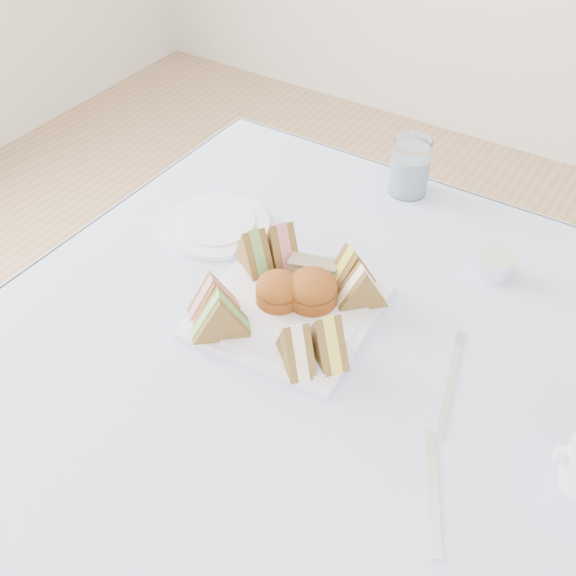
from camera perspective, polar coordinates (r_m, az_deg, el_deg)
The scene contains 19 objects.
table at distance 1.31m, azimuth 2.36°, elevation -17.20°, with size 0.90×0.90×0.74m, color brown.
tablecloth at distance 1.01m, azimuth 2.95°, elevation -6.23°, with size 1.02×1.02×0.01m, color silver.
serving_plate at distance 1.08m, azimuth -0.00°, elevation -1.75°, with size 0.25×0.25×0.01m, color white.
sandwich_fl_a at distance 1.05m, azimuth -5.91°, elevation -0.55°, with size 0.08×0.04×0.07m, color brown, non-canonical shape.
sandwich_fl_b at distance 1.01m, azimuth -5.37°, elevation -2.00°, with size 0.08×0.04×0.08m, color brown, non-canonical shape.
sandwich_fr_a at distance 0.98m, azimuth 3.09°, elevation -3.77°, with size 0.08×0.04×0.07m, color brown, non-canonical shape.
sandwich_fr_b at distance 0.97m, azimuth 0.63°, elevation -4.37°, with size 0.08×0.04×0.07m, color brown, non-canonical shape.
sandwich_bl_a at distance 1.12m, azimuth -2.70°, elevation 3.15°, with size 0.08×0.04×0.07m, color brown, non-canonical shape.
sandwich_bl_b at distance 1.13m, azimuth -0.54°, elevation 3.62°, with size 0.08×0.04×0.07m, color brown, non-canonical shape.
sandwich_br_a at distance 1.06m, azimuth 5.83°, elevation 0.24°, with size 0.08×0.04×0.07m, color brown, non-canonical shape.
sandwich_br_b at distance 1.09m, azimuth 4.97°, elevation 1.73°, with size 0.08×0.04×0.07m, color brown, non-canonical shape.
scone_left at distance 1.07m, azimuth -0.73°, elevation -0.15°, with size 0.07×0.07×0.05m, color maroon.
scone_right at distance 1.06m, azimuth 1.93°, elevation -0.10°, with size 0.08×0.08×0.05m, color maroon.
pastry_slice at distance 1.11m, azimuth 2.00°, elevation 1.43°, with size 0.08×0.03×0.04m, color #C6BD92.
side_plate at distance 1.25m, azimuth -5.63°, elevation 4.92°, with size 0.18×0.18×0.01m, color white.
water_glass at distance 1.32m, azimuth 9.62°, elevation 9.43°, with size 0.07×0.07×0.10m, color white.
tea_strainer at distance 1.18m, azimuth 16.16°, elevation 1.64°, with size 0.06×0.06×0.03m, color silver.
knife at distance 0.90m, azimuth 11.35°, elevation -15.41°, with size 0.01×0.17×0.00m, color silver.
fork at distance 1.00m, azimuth 12.60°, elevation -7.89°, with size 0.01×0.17×0.00m, color silver.
Camera 1 is at (0.32, -0.60, 1.49)m, focal length 45.00 mm.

